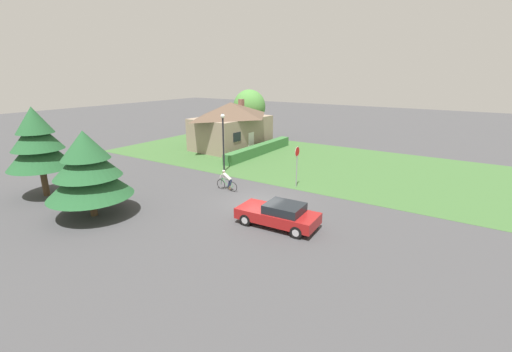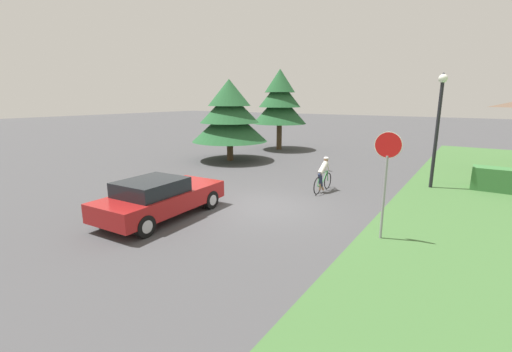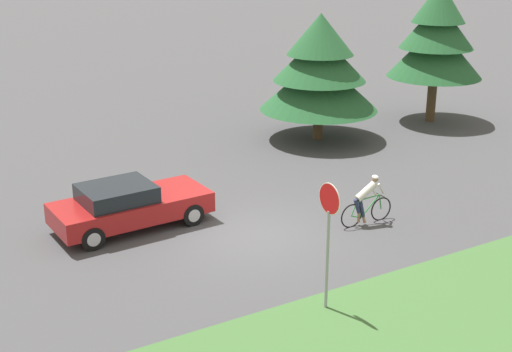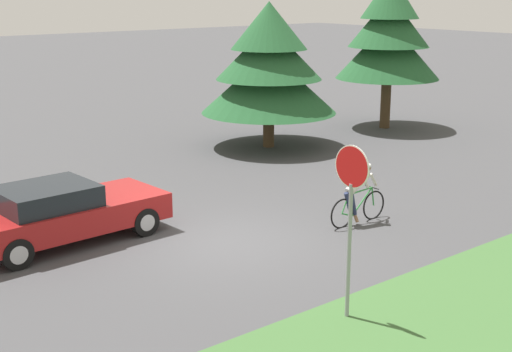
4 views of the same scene
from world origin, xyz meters
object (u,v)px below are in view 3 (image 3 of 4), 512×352
object	(u,v)px
conifer_tall_near	(320,69)
conifer_tall_far	(437,37)
sedan_left_lane	(128,205)
cyclist	(367,201)
stop_sign	(329,221)

from	to	relation	value
conifer_tall_near	conifer_tall_far	distance (m)	5.87
sedan_left_lane	cyclist	xyz separation A→B (m)	(3.17, 5.96, 0.02)
cyclist	conifer_tall_near	world-z (taller)	conifer_tall_near
stop_sign	conifer_tall_far	xyz separation A→B (m)	(-10.81, 13.32, 1.55)
sedan_left_lane	conifer_tall_far	xyz separation A→B (m)	(-4.34, 15.51, 2.97)
sedan_left_lane	cyclist	distance (m)	6.75
cyclist	stop_sign	xyz separation A→B (m)	(3.30, -3.77, 1.40)
stop_sign	conifer_tall_far	size ratio (longest dim) A/B	0.50
sedan_left_lane	conifer_tall_near	bearing A→B (deg)	22.51
sedan_left_lane	conifer_tall_near	size ratio (longest dim) A/B	0.90
conifer_tall_far	conifer_tall_near	bearing A→B (deg)	-92.42
cyclist	conifer_tall_near	xyz separation A→B (m)	(-7.76, 3.74, 2.12)
sedan_left_lane	cyclist	size ratio (longest dim) A/B	2.51
cyclist	conifer_tall_near	size ratio (longest dim) A/B	0.36
conifer_tall_near	sedan_left_lane	bearing A→B (deg)	-64.72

